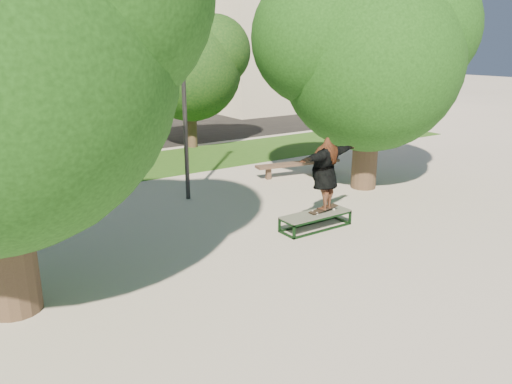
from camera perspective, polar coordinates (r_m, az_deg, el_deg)
ground at (r=9.94m, az=0.20°, el=-8.89°), size 120.00×120.00×0.00m
grass_strip at (r=18.46m, az=-14.05°, el=2.76°), size 30.00×4.00×0.02m
asphalt_strip at (r=24.32m, az=-21.71°, el=5.35°), size 40.00×8.00×0.01m
tree_right at (r=15.18m, az=12.62°, el=15.56°), size 6.24×5.33×6.51m
bg_tree_mid at (r=19.88m, az=-23.40°, el=14.58°), size 5.76×4.92×6.24m
bg_tree_right at (r=21.23m, az=-7.82°, el=14.37°), size 5.04×4.31×5.43m
lamppost at (r=13.85m, az=-8.26°, el=11.79°), size 0.25×0.15×6.11m
side_building at (r=37.37m, az=4.10°, el=16.19°), size 15.00×10.00×8.00m
grind_box at (r=12.08m, az=6.81°, el=-3.28°), size 1.80×0.60×0.38m
skater_rig at (r=11.90m, az=7.88°, el=2.09°), size 2.22×1.08×1.82m
bench at (r=16.77m, az=4.85°, el=3.16°), size 3.03×0.94×0.46m
car_grey at (r=22.47m, az=-25.96°, el=6.13°), size 2.86×5.98×1.65m
car_silver_b at (r=23.94m, az=-17.54°, el=7.49°), size 2.93×5.66×1.57m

